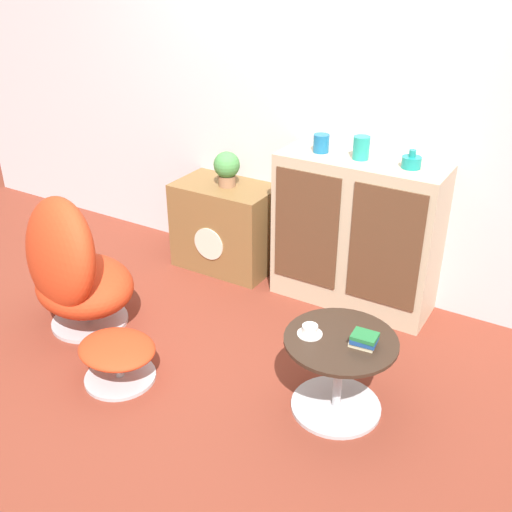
{
  "coord_description": "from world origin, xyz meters",
  "views": [
    {
      "loc": [
        1.65,
        -1.91,
        2.09
      ],
      "look_at": [
        0.14,
        0.59,
        0.55
      ],
      "focal_mm": 42.0,
      "sensor_mm": 36.0,
      "label": 1
    }
  ],
  "objects": [
    {
      "name": "vase_inner_left",
      "position": [
        0.44,
        1.29,
        1.03
      ],
      "size": [
        0.1,
        0.1,
        0.13
      ],
      "color": "teal",
      "rests_on": "sideboard"
    },
    {
      "name": "potted_plant",
      "position": [
        -0.49,
        1.27,
        0.75
      ],
      "size": [
        0.18,
        0.18,
        0.24
      ],
      "color": "#996B4C",
      "rests_on": "tv_console"
    },
    {
      "name": "ottoman",
      "position": [
        -0.29,
        -0.1,
        0.16
      ],
      "size": [
        0.43,
        0.38,
        0.24
      ],
      "color": "#B7B7BC",
      "rests_on": "ground_plane"
    },
    {
      "name": "teacup",
      "position": [
        0.65,
        0.24,
        0.44
      ],
      "size": [
        0.12,
        0.12,
        0.05
      ],
      "color": "white",
      "rests_on": "coffee_table"
    },
    {
      "name": "coffee_table",
      "position": [
        0.8,
        0.28,
        0.24
      ],
      "size": [
        0.55,
        0.55,
        0.42
      ],
      "color": "#B7B7BC",
      "rests_on": "ground_plane"
    },
    {
      "name": "wall_back",
      "position": [
        0.0,
        1.51,
        1.3
      ],
      "size": [
        6.4,
        0.06,
        2.6
      ],
      "color": "silver",
      "rests_on": "ground_plane"
    },
    {
      "name": "sideboard",
      "position": [
        0.45,
        1.28,
        0.48
      ],
      "size": [
        1.01,
        0.39,
        0.96
      ],
      "color": "tan",
      "rests_on": "ground_plane"
    },
    {
      "name": "vase_leftmost",
      "position": [
        0.19,
        1.29,
        1.01
      ],
      "size": [
        0.1,
        0.1,
        0.11
      ],
      "color": "#196699",
      "rests_on": "sideboard"
    },
    {
      "name": "vase_inner_right",
      "position": [
        0.74,
        1.29,
        1.0
      ],
      "size": [
        0.11,
        0.11,
        0.1
      ],
      "color": "teal",
      "rests_on": "sideboard"
    },
    {
      "name": "ground_plane",
      "position": [
        0.0,
        0.0,
        0.0
      ],
      "size": [
        12.0,
        12.0,
        0.0
      ],
      "primitive_type": "plane",
      "color": "brown"
    },
    {
      "name": "tv_console",
      "position": [
        -0.51,
        1.27,
        0.31
      ],
      "size": [
        0.69,
        0.43,
        0.62
      ],
      "color": "brown",
      "rests_on": "ground_plane"
    },
    {
      "name": "egg_chair",
      "position": [
        -0.84,
        0.15,
        0.39
      ],
      "size": [
        0.79,
        0.75,
        0.87
      ],
      "color": "#B7B7BC",
      "rests_on": "ground_plane"
    },
    {
      "name": "book_stack",
      "position": [
        0.91,
        0.29,
        0.45
      ],
      "size": [
        0.13,
        0.11,
        0.06
      ],
      "color": "beige",
      "rests_on": "coffee_table"
    }
  ]
}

